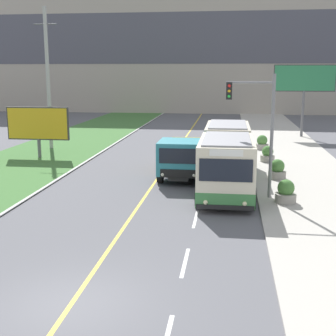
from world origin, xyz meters
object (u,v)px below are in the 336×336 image
(planter_round_third, at_px, (268,155))
(traffic_light_mast, at_px, (259,121))
(utility_pole_far, at_px, (48,79))
(planter_round_far, at_px, (262,143))
(billboard_large, at_px, (304,81))
(billboard_small, at_px, (38,124))
(planter_round_second, at_px, (277,170))
(dump_truck, at_px, (182,158))
(planter_round_near, at_px, (286,193))
(city_bus, at_px, (227,157))

(planter_round_third, bearing_deg, traffic_light_mast, -97.64)
(traffic_light_mast, bearing_deg, planter_round_third, 82.36)
(utility_pole_far, relative_size, planter_round_far, 9.65)
(utility_pole_far, relative_size, billboard_large, 1.63)
(billboard_small, xyz_separation_m, planter_round_third, (16.09, 0.17, -1.85))
(planter_round_second, bearing_deg, dump_truck, -175.16)
(billboard_small, distance_m, planter_round_near, 19.08)
(planter_round_second, distance_m, planter_round_third, 5.08)
(city_bus, distance_m, billboard_small, 14.86)
(traffic_light_mast, distance_m, planter_round_far, 14.78)
(dump_truck, distance_m, utility_pole_far, 15.42)
(billboard_large, relative_size, billboard_small, 1.48)
(planter_round_second, xyz_separation_m, planter_round_third, (-0.16, 5.07, -0.01))
(planter_round_near, relative_size, planter_round_second, 0.99)
(city_bus, bearing_deg, traffic_light_mast, -61.79)
(billboard_large, xyz_separation_m, planter_round_near, (-4.02, -23.27, -4.65))
(city_bus, height_order, planter_round_third, city_bus)
(city_bus, distance_m, dump_truck, 2.76)
(traffic_light_mast, distance_m, planter_round_near, 3.60)
(planter_round_second, bearing_deg, planter_round_third, 91.83)
(dump_truck, bearing_deg, utility_pole_far, 141.01)
(utility_pole_far, xyz_separation_m, planter_round_near, (16.82, -13.93, -4.95))
(utility_pole_far, relative_size, traffic_light_mast, 1.82)
(utility_pole_far, height_order, billboard_small, utility_pole_far)
(city_bus, relative_size, dump_truck, 1.77)
(city_bus, xyz_separation_m, planter_round_third, (2.71, 6.58, -0.97))
(planter_round_far, bearing_deg, utility_pole_far, -175.59)
(planter_round_third, bearing_deg, planter_round_near, -89.58)
(utility_pole_far, bearing_deg, planter_round_second, -27.65)
(traffic_light_mast, height_order, planter_round_third, traffic_light_mast)
(planter_round_second, height_order, planter_round_far, planter_round_far)
(planter_round_second, distance_m, planter_round_far, 10.15)
(billboard_large, height_order, planter_round_far, billboard_large)
(traffic_light_mast, bearing_deg, billboard_small, 148.38)
(traffic_light_mast, distance_m, planter_round_second, 5.51)
(dump_truck, bearing_deg, planter_round_second, 4.84)
(traffic_light_mast, relative_size, planter_round_near, 5.43)
(traffic_light_mast, relative_size, planter_round_far, 5.30)
(traffic_light_mast, height_order, planter_round_far, traffic_light_mast)
(planter_round_second, bearing_deg, city_bus, -152.33)
(city_bus, relative_size, planter_round_third, 10.75)
(traffic_light_mast, relative_size, planter_round_third, 5.54)
(city_bus, xyz_separation_m, dump_truck, (-2.53, 1.05, -0.32))
(billboard_large, xyz_separation_m, planter_round_far, (-4.15, -8.05, -4.63))
(billboard_large, bearing_deg, planter_round_far, -117.27)
(billboard_large, distance_m, billboard_small, 24.33)
(billboard_large, distance_m, planter_round_third, 14.51)
(billboard_small, bearing_deg, city_bus, -25.61)
(utility_pole_far, height_order, billboard_large, utility_pole_far)
(billboard_small, distance_m, planter_round_second, 17.07)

